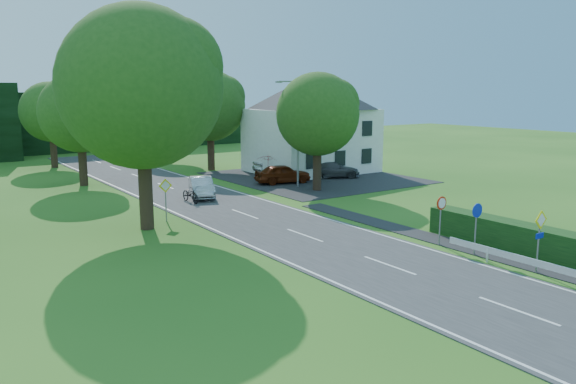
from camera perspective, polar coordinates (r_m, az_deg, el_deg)
road at (r=30.11m, az=-0.57°, el=-3.65°), size 7.00×80.00×0.04m
parking_pad at (r=47.34m, az=2.62°, el=1.50°), size 14.00×16.00×0.04m
line_edge_left at (r=28.46m, az=-6.01°, el=-4.49°), size 0.12×80.00×0.01m
line_edge_right at (r=31.99m, az=4.26°, el=-2.80°), size 0.12×80.00×0.01m
line_centre at (r=30.10m, az=-0.57°, el=-3.61°), size 0.12×80.00×0.01m
tree_main at (r=30.07m, az=-14.58°, el=7.19°), size 9.40×9.40×11.64m
tree_left_far at (r=45.72m, az=-20.33°, el=5.94°), size 7.00×7.00×8.58m
tree_right_far at (r=51.84m, az=-7.91°, el=7.21°), size 7.40×7.40×9.09m
tree_left_back at (r=57.52m, az=-22.87°, el=6.29°), size 6.60×6.60×8.07m
tree_right_back at (r=58.73m, az=-12.33°, el=6.68°), size 6.20×6.20×7.56m
tree_right_mid at (r=40.79m, az=3.01°, el=6.10°), size 7.00×7.00×8.58m
treeline_right at (r=74.39m, az=-15.65°, el=7.05°), size 30.00×5.00×7.00m
house_white at (r=50.46m, az=2.40°, el=7.06°), size 10.60×8.40×8.60m
streetlight at (r=42.12m, az=0.87°, el=6.49°), size 2.03×0.18×8.00m
sign_priority_right at (r=24.62m, az=24.22°, el=-3.51°), size 0.78×0.09×2.59m
sign_roundabout at (r=26.26m, az=18.61°, el=-2.59°), size 0.64×0.08×2.37m
sign_speed_limit at (r=27.44m, az=15.30°, el=-1.67°), size 0.64×0.11×2.37m
sign_priority_left at (r=31.98m, az=-12.34°, el=0.05°), size 0.78×0.09×2.44m
moving_car at (r=38.90m, az=-8.78°, el=0.50°), size 2.81×4.44×1.38m
motorcycle at (r=37.16m, az=-9.88°, el=-0.20°), size 0.78×2.14×1.12m
parked_car_red at (r=44.21m, az=-0.54°, el=1.88°), size 4.65×2.59×1.50m
parked_car_silver_a at (r=49.92m, az=-1.03°, el=2.83°), size 4.43×1.64×1.45m
parked_car_grey at (r=47.20m, az=4.52°, el=2.29°), size 4.94×3.83×1.34m
parked_car_silver_b at (r=49.43m, az=4.05°, el=2.68°), size 5.40×3.96×1.36m
parasol at (r=46.99m, az=-1.99°, el=2.63°), size 2.43×2.46×1.90m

